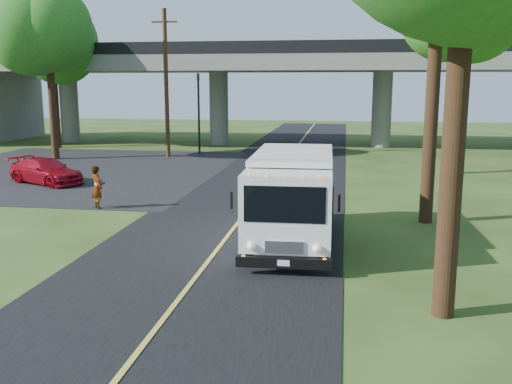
% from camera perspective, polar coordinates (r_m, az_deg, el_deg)
% --- Properties ---
extents(ground, '(120.00, 120.00, 0.00)m').
position_cam_1_polar(ground, '(11.80, -9.05, -12.31)').
color(ground, '#2B3C15').
rests_on(ground, ground).
extents(road, '(7.00, 90.00, 0.02)m').
position_cam_1_polar(road, '(21.10, -0.73, -1.73)').
color(road, black).
rests_on(road, ground).
extents(parking_lot, '(16.00, 18.00, 0.01)m').
position_cam_1_polar(parking_lot, '(32.11, -17.97, 2.10)').
color(parking_lot, black).
rests_on(parking_lot, ground).
extents(lane_line, '(0.12, 90.00, 0.01)m').
position_cam_1_polar(lane_line, '(21.09, -0.73, -1.67)').
color(lane_line, gold).
rests_on(lane_line, road).
extents(overpass, '(54.00, 10.00, 7.30)m').
position_cam_1_polar(overpass, '(42.44, 4.31, 10.79)').
color(overpass, slate).
rests_on(overpass, ground).
extents(traffic_signal, '(0.18, 0.22, 5.20)m').
position_cam_1_polar(traffic_signal, '(37.53, -5.76, 8.68)').
color(traffic_signal, black).
rests_on(traffic_signal, ground).
extents(utility_pole, '(1.60, 0.26, 9.00)m').
position_cam_1_polar(utility_pole, '(36.00, -8.97, 10.74)').
color(utility_pole, '#472D19').
rests_on(utility_pole, ground).
extents(tree_right_far, '(5.77, 5.67, 10.99)m').
position_cam_1_polar(tree_right_far, '(30.90, 20.51, 17.09)').
color(tree_right_far, '#382314').
rests_on(tree_right_far, ground).
extents(tree_left_lot, '(5.60, 5.50, 10.50)m').
position_cam_1_polar(tree_left_lot, '(36.61, -19.99, 15.42)').
color(tree_left_lot, '#382314').
rests_on(tree_left_lot, ground).
extents(tree_left_far, '(5.26, 5.16, 9.89)m').
position_cam_1_polar(tree_left_far, '(43.26, -19.64, 14.05)').
color(tree_left_far, '#382314').
rests_on(tree_left_far, ground).
extents(step_van, '(2.47, 6.29, 2.61)m').
position_cam_1_polar(step_van, '(16.50, 3.64, -0.32)').
color(step_van, white).
rests_on(step_van, ground).
extents(red_sedan, '(4.36, 3.18, 1.17)m').
position_cam_1_polar(red_sedan, '(28.14, -20.27, 1.98)').
color(red_sedan, maroon).
rests_on(red_sedan, ground).
extents(pedestrian, '(0.69, 0.68, 1.60)m').
position_cam_1_polar(pedestrian, '(21.88, -15.59, 0.44)').
color(pedestrian, gray).
rests_on(pedestrian, ground).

